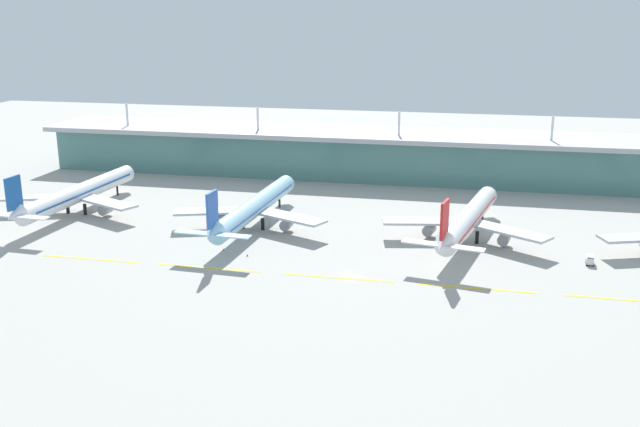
{
  "coord_description": "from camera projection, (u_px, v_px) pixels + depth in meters",
  "views": [
    {
      "loc": [
        28.22,
        -168.77,
        65.15
      ],
      "look_at": [
        -14.53,
        31.05,
        7.0
      ],
      "focal_mm": 40.89,
      "sensor_mm": 36.0,
      "label": 1
    }
  ],
  "objects": [
    {
      "name": "airliner_near_middle",
      "position": [
        254.0,
        207.0,
        221.02
      ],
      "size": [
        48.72,
        71.45,
        18.9
      ],
      "color": "#9ED1EA",
      "rests_on": "ground"
    },
    {
      "name": "safety_cone_nose_front",
      "position": [
        247.0,
        255.0,
        197.11
      ],
      "size": [
        0.56,
        0.56,
        0.7
      ],
      "primitive_type": "cone",
      "color": "orange",
      "rests_on": "ground"
    },
    {
      "name": "taxiway_stripe_east",
      "position": [
        628.0,
        300.0,
        167.68
      ],
      "size": [
        28.0,
        0.7,
        0.04
      ],
      "primitive_type": "cube",
      "color": "yellow",
      "rests_on": "ground"
    },
    {
      "name": "airliner_nearest",
      "position": [
        78.0,
        194.0,
        237.16
      ],
      "size": [
        48.71,
        70.37,
        18.9
      ],
      "color": "white",
      "rests_on": "ground"
    },
    {
      "name": "taxiway_stripe_mid_east",
      "position": [
        477.0,
        289.0,
        174.52
      ],
      "size": [
        28.0,
        0.7,
        0.04
      ],
      "primitive_type": "cube",
      "color": "yellow",
      "rests_on": "ground"
    },
    {
      "name": "baggage_cart",
      "position": [
        590.0,
        260.0,
        190.71
      ],
      "size": [
        2.32,
        3.77,
        2.48
      ],
      "color": "silver",
      "rests_on": "ground"
    },
    {
      "name": "safety_cone_left_wingtip",
      "position": [
        223.0,
        249.0,
        201.79
      ],
      "size": [
        0.56,
        0.56,
        0.7
      ],
      "primitive_type": "cone",
      "color": "orange",
      "rests_on": "ground"
    },
    {
      "name": "taxiway_stripe_west",
      "position": [
        89.0,
        259.0,
        195.04
      ],
      "size": [
        28.0,
        0.7,
        0.04
      ],
      "primitive_type": "cube",
      "color": "yellow",
      "rests_on": "ground"
    },
    {
      "name": "safety_cone_right_wingtip",
      "position": [
        213.0,
        240.0,
        210.3
      ],
      "size": [
        0.56,
        0.56,
        0.7
      ],
      "primitive_type": "cone",
      "color": "orange",
      "rests_on": "ground"
    },
    {
      "name": "taxiway_stripe_mid_west",
      "position": [
        209.0,
        268.0,
        188.2
      ],
      "size": [
        28.0,
        0.7,
        0.04
      ],
      "primitive_type": "cube",
      "color": "yellow",
      "rests_on": "ground"
    },
    {
      "name": "terminal_building",
      "position": [
        400.0,
        155.0,
        285.68
      ],
      "size": [
        288.0,
        34.0,
        26.89
      ],
      "color": "slate",
      "rests_on": "ground"
    },
    {
      "name": "ground_plane",
      "position": [
        351.0,
        277.0,
        182.24
      ],
      "size": [
        600.0,
        600.0,
        0.0
      ],
      "primitive_type": "plane",
      "color": "#A8A59E"
    },
    {
      "name": "taxiway_stripe_centre",
      "position": [
        338.0,
        278.0,
        181.36
      ],
      "size": [
        28.0,
        0.7,
        0.04
      ],
      "primitive_type": "cube",
      "color": "yellow",
      "rests_on": "ground"
    },
    {
      "name": "airliner_far_middle",
      "position": [
        468.0,
        219.0,
        208.74
      ],
      "size": [
        47.86,
        66.73,
        18.9
      ],
      "color": "white",
      "rests_on": "ground"
    }
  ]
}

